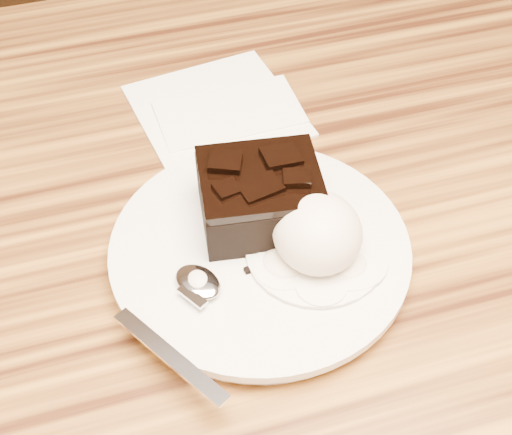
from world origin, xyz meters
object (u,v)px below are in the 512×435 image
object	(u,v)px
brownie	(260,200)
napkin	(217,109)
plate	(260,253)
ice_cream_scoop	(317,233)
spoon	(198,283)

from	to	relation	value
brownie	napkin	distance (m)	0.16
plate	brownie	size ratio (longest dim) A/B	2.55
napkin	ice_cream_scoop	bearing A→B (deg)	-83.56
brownie	ice_cream_scoop	size ratio (longest dim) A/B	1.29
plate	brownie	distance (m)	0.04
spoon	brownie	bearing A→B (deg)	8.81
ice_cream_scoop	spoon	world-z (taller)	ice_cream_scoop
plate	brownie	world-z (taller)	brownie
brownie	spoon	distance (m)	0.08
plate	napkin	size ratio (longest dim) A/B	1.62
brownie	spoon	bearing A→B (deg)	-140.64
plate	ice_cream_scoop	distance (m)	0.05
ice_cream_scoop	napkin	xyz separation A→B (m)	(-0.02, 0.21, -0.04)
spoon	napkin	bearing A→B (deg)	41.17
ice_cream_scoop	napkin	world-z (taller)	ice_cream_scoop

